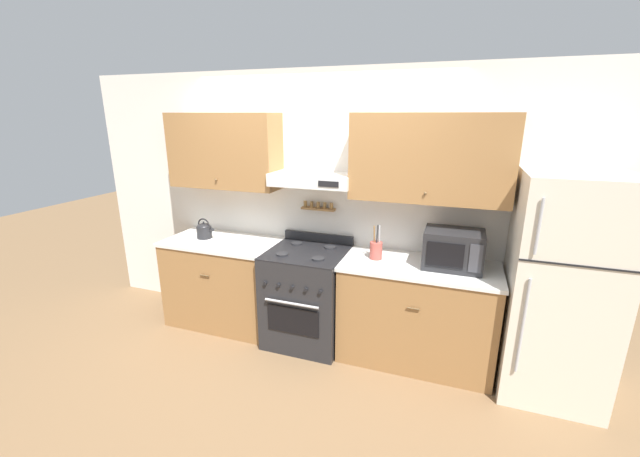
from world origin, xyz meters
TOP-DOWN VIEW (x-y plane):
  - ground_plane at (0.00, 0.00)m, footprint 16.00×16.00m
  - wall_back at (0.04, 0.62)m, footprint 5.20×0.46m
  - counter_left at (-0.94, 0.34)m, footprint 1.15×0.66m
  - counter_right at (1.03, 0.34)m, footprint 1.33×0.66m
  - stove_range at (0.00, 0.30)m, footprint 0.72×0.73m
  - refrigerator at (2.07, 0.28)m, footprint 0.72×0.74m
  - tea_kettle at (-1.15, 0.35)m, footprint 0.20×0.15m
  - microwave at (1.28, 0.37)m, footprint 0.47×0.35m
  - utensil_crock at (0.64, 0.35)m, footprint 0.11×0.11m

SIDE VIEW (x-z plane):
  - ground_plane at x=0.00m, z-range 0.00..0.00m
  - counter_right at x=1.03m, z-range 0.00..0.91m
  - counter_left at x=-0.94m, z-range 0.00..0.91m
  - stove_range at x=0.00m, z-range -0.04..0.96m
  - refrigerator at x=2.07m, z-range 0.00..1.75m
  - tea_kettle at x=-1.15m, z-range 0.89..1.10m
  - utensil_crock at x=0.64m, z-range 0.84..1.15m
  - microwave at x=1.28m, z-range 0.91..1.23m
  - wall_back at x=0.04m, z-range 0.19..2.74m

